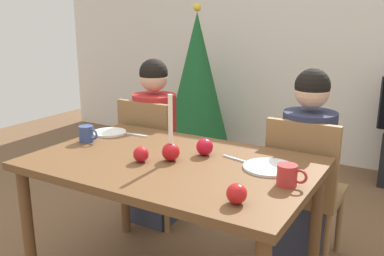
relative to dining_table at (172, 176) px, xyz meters
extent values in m
cube|color=silver|center=(0.00, 2.60, 0.63)|extent=(6.40, 0.10, 2.60)
cube|color=brown|center=(0.00, 0.00, 0.06)|extent=(1.40, 0.90, 0.04)
cylinder|color=brown|center=(-0.64, -0.39, -0.31)|extent=(0.06, 0.06, 0.71)
cylinder|color=brown|center=(-0.64, 0.39, -0.31)|extent=(0.06, 0.06, 0.71)
cylinder|color=brown|center=(0.64, 0.39, -0.31)|extent=(0.06, 0.06, 0.71)
cube|color=olive|center=(-0.56, 0.69, -0.24)|extent=(0.40, 0.40, 0.04)
cube|color=olive|center=(-0.56, 0.51, 0.01)|extent=(0.40, 0.04, 0.45)
cylinder|color=olive|center=(-0.39, 0.86, -0.46)|extent=(0.04, 0.04, 0.41)
cylinder|color=olive|center=(-0.73, 0.86, -0.46)|extent=(0.04, 0.04, 0.41)
cylinder|color=olive|center=(-0.39, 0.52, -0.46)|extent=(0.04, 0.04, 0.41)
cylinder|color=olive|center=(-0.73, 0.52, -0.46)|extent=(0.04, 0.04, 0.41)
cube|color=olive|center=(0.51, 0.69, -0.24)|extent=(0.40, 0.40, 0.04)
cube|color=olive|center=(0.51, 0.51, 0.01)|extent=(0.40, 0.04, 0.45)
cylinder|color=olive|center=(0.68, 0.86, -0.46)|extent=(0.04, 0.04, 0.41)
cylinder|color=olive|center=(0.34, 0.86, -0.46)|extent=(0.04, 0.04, 0.41)
cylinder|color=olive|center=(0.68, 0.52, -0.46)|extent=(0.04, 0.04, 0.41)
cylinder|color=olive|center=(0.34, 0.52, -0.46)|extent=(0.04, 0.04, 0.41)
cube|color=#33384C|center=(-0.56, 0.64, -0.44)|extent=(0.28, 0.28, 0.45)
cylinder|color=#AD2323|center=(-0.56, 0.64, 0.02)|extent=(0.30, 0.30, 0.48)
sphere|color=tan|center=(-0.56, 0.64, 0.38)|extent=(0.19, 0.19, 0.19)
sphere|color=black|center=(-0.56, 0.64, 0.41)|extent=(0.19, 0.19, 0.19)
cube|color=#33384C|center=(0.51, 0.64, -0.44)|extent=(0.28, 0.28, 0.45)
cylinder|color=#282D47|center=(0.51, 0.64, 0.02)|extent=(0.30, 0.30, 0.48)
sphere|color=tan|center=(0.51, 0.64, 0.38)|extent=(0.19, 0.19, 0.19)
sphere|color=black|center=(0.51, 0.64, 0.41)|extent=(0.19, 0.19, 0.19)
cylinder|color=brown|center=(-1.02, 2.03, -0.60)|extent=(0.08, 0.08, 0.14)
cone|color=#195628|center=(-1.02, 2.03, 0.15)|extent=(0.67, 0.67, 1.35)
sphere|color=yellow|center=(-1.02, 2.03, 0.86)|extent=(0.08, 0.08, 0.08)
sphere|color=red|center=(0.00, -0.01, 0.13)|extent=(0.09, 0.09, 0.09)
cylinder|color=#EFE5C6|center=(0.00, -0.01, 0.30)|extent=(0.02, 0.02, 0.24)
cylinder|color=white|center=(-0.60, 0.22, 0.09)|extent=(0.21, 0.21, 0.01)
cylinder|color=silver|center=(0.46, 0.13, 0.09)|extent=(0.25, 0.25, 0.01)
cylinder|color=#33477F|center=(-0.59, 0.02, 0.13)|extent=(0.08, 0.08, 0.09)
torus|color=#33477F|center=(-0.54, 0.02, 0.13)|extent=(0.06, 0.01, 0.06)
cylinder|color=#B72D2D|center=(0.60, -0.02, 0.13)|extent=(0.09, 0.09, 0.09)
torus|color=#B72D2D|center=(0.65, -0.02, 0.13)|extent=(0.06, 0.01, 0.06)
cube|color=silver|center=(-0.44, 0.27, 0.09)|extent=(0.18, 0.02, 0.01)
cube|color=silver|center=(0.28, 0.16, 0.09)|extent=(0.18, 0.06, 0.01)
sphere|color=#B4161D|center=(-0.12, -0.10, 0.12)|extent=(0.08, 0.08, 0.08)
sphere|color=red|center=(0.10, 0.15, 0.13)|extent=(0.09, 0.09, 0.09)
sphere|color=red|center=(0.49, -0.29, 0.12)|extent=(0.08, 0.08, 0.08)
camera|label=1|loc=(1.09, -1.66, 0.78)|focal=39.40mm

